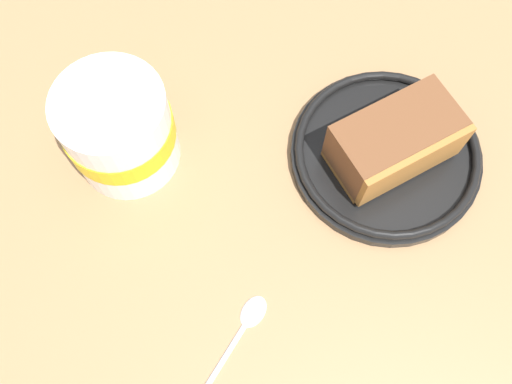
{
  "coord_description": "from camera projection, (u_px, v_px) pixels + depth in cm",
  "views": [
    {
      "loc": [
        1.69,
        20.83,
        49.08
      ],
      "look_at": [
        2.19,
        2.37,
        3.0
      ],
      "focal_mm": 39.28,
      "sensor_mm": 36.0,
      "label": 1
    }
  ],
  "objects": [
    {
      "name": "teaspoon",
      "position": [
        242.0,
        328.0,
        0.48
      ],
      "size": [
        6.9,
        10.54,
        0.8
      ],
      "color": "silver",
      "rests_on": "ground_plane"
    },
    {
      "name": "cake_slice",
      "position": [
        395.0,
        142.0,
        0.51
      ],
      "size": [
        12.85,
        11.13,
        5.49
      ],
      "color": "#9E662D",
      "rests_on": "small_plate"
    },
    {
      "name": "ground_plane",
      "position": [
        279.0,
        189.0,
        0.55
      ],
      "size": [
        113.64,
        113.64,
        3.82
      ],
      "primitive_type": "cube",
      "color": "#936D47"
    },
    {
      "name": "small_plate",
      "position": [
        386.0,
        153.0,
        0.53
      ],
      "size": [
        18.21,
        18.21,
        1.92
      ],
      "color": "black",
      "rests_on": "ground_plane"
    },
    {
      "name": "tea_mug",
      "position": [
        119.0,
        128.0,
        0.5
      ],
      "size": [
        9.92,
        11.93,
        9.69
      ],
      "color": "white",
      "rests_on": "ground_plane"
    }
  ]
}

